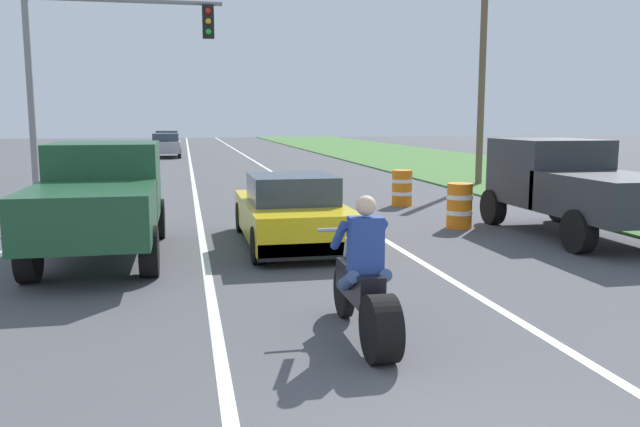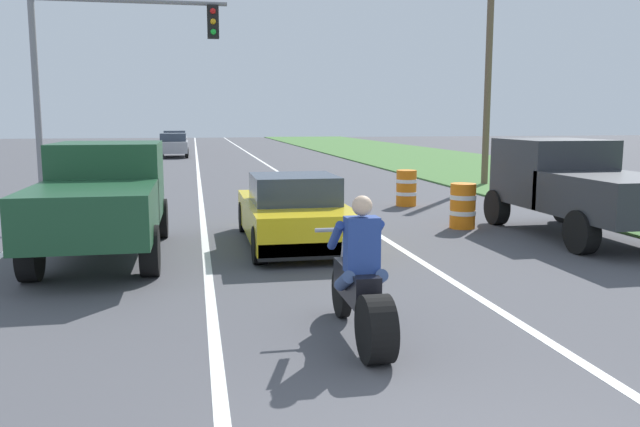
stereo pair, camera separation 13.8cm
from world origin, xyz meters
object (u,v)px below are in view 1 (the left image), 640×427
(motorcycle_with_rider, at_px, (365,289))
(traffic_light_mast_near, at_px, (93,59))
(pickup_truck_right_shoulder_dark_grey, at_px, (572,183))
(construction_barrel_mid, at_px, (402,188))
(construction_barrel_nearest, at_px, (459,205))
(distant_car_far_ahead, at_px, (166,145))
(sports_car_yellow, at_px, (291,213))
(pickup_truck_left_lane_dark_green, at_px, (101,195))
(distant_car_further_ahead, at_px, (167,140))

(motorcycle_with_rider, height_order, traffic_light_mast_near, traffic_light_mast_near)
(pickup_truck_right_shoulder_dark_grey, xyz_separation_m, construction_barrel_mid, (-1.89, 5.20, -0.60))
(construction_barrel_nearest, bearing_deg, distant_car_far_ahead, 103.94)
(sports_car_yellow, xyz_separation_m, distant_car_far_ahead, (-3.08, 29.70, 0.14))
(pickup_truck_left_lane_dark_green, bearing_deg, traffic_light_mast_near, 97.17)
(distant_car_far_ahead, bearing_deg, construction_barrel_nearest, -76.06)
(pickup_truck_right_shoulder_dark_grey, height_order, distant_car_far_ahead, pickup_truck_right_shoulder_dark_grey)
(sports_car_yellow, xyz_separation_m, pickup_truck_left_lane_dark_green, (-3.43, -0.45, 0.48))
(sports_car_yellow, relative_size, pickup_truck_left_lane_dark_green, 0.90)
(pickup_truck_left_lane_dark_green, relative_size, distant_car_further_ahead, 1.20)
(pickup_truck_left_lane_dark_green, distance_m, distant_car_further_ahead, 38.79)
(motorcycle_with_rider, xyz_separation_m, distant_car_further_ahead, (-3.12, 43.94, 0.18))
(traffic_light_mast_near, height_order, construction_barrel_mid, traffic_light_mast_near)
(construction_barrel_nearest, distance_m, construction_barrel_mid, 3.79)
(sports_car_yellow, distance_m, distant_car_further_ahead, 38.47)
(traffic_light_mast_near, xyz_separation_m, distant_car_further_ahead, (1.11, 31.55, -3.27))
(pickup_truck_left_lane_dark_green, xyz_separation_m, traffic_light_mast_near, (-0.91, 7.23, 2.93))
(traffic_light_mast_near, height_order, distant_car_further_ahead, traffic_light_mast_near)
(sports_car_yellow, height_order, construction_barrel_mid, sports_car_yellow)
(pickup_truck_left_lane_dark_green, xyz_separation_m, distant_car_further_ahead, (0.20, 38.78, -0.33))
(pickup_truck_left_lane_dark_green, relative_size, traffic_light_mast_near, 0.80)
(traffic_light_mast_near, relative_size, construction_barrel_mid, 6.00)
(construction_barrel_mid, height_order, distant_car_far_ahead, distant_car_far_ahead)
(distant_car_further_ahead, bearing_deg, pickup_truck_right_shoulder_dark_grey, -76.77)
(motorcycle_with_rider, height_order, distant_car_further_ahead, motorcycle_with_rider)
(pickup_truck_left_lane_dark_green, bearing_deg, construction_barrel_mid, 36.33)
(pickup_truck_right_shoulder_dark_grey, xyz_separation_m, traffic_light_mast_near, (-10.18, 7.00, 2.93))
(sports_car_yellow, distance_m, traffic_light_mast_near, 8.74)
(distant_car_further_ahead, bearing_deg, pickup_truck_left_lane_dark_green, -90.30)
(pickup_truck_right_shoulder_dark_grey, relative_size, traffic_light_mast_near, 0.80)
(traffic_light_mast_near, bearing_deg, construction_barrel_mid, -12.31)
(motorcycle_with_rider, bearing_deg, traffic_light_mast_near, 108.86)
(traffic_light_mast_near, height_order, construction_barrel_nearest, traffic_light_mast_near)
(distant_car_far_ahead, bearing_deg, motorcycle_with_rider, -85.17)
(motorcycle_with_rider, bearing_deg, pickup_truck_left_lane_dark_green, 122.80)
(sports_car_yellow, bearing_deg, distant_car_further_ahead, 94.81)
(pickup_truck_right_shoulder_dark_grey, distance_m, traffic_light_mast_near, 12.70)
(sports_car_yellow, height_order, pickup_truck_right_shoulder_dark_grey, pickup_truck_right_shoulder_dark_grey)
(distant_car_far_ahead, relative_size, distant_car_further_ahead, 1.00)
(sports_car_yellow, distance_m, pickup_truck_right_shoulder_dark_grey, 5.87)
(motorcycle_with_rider, xyz_separation_m, sports_car_yellow, (0.10, 5.61, 0.04))
(distant_car_further_ahead, bearing_deg, sports_car_yellow, -85.19)
(motorcycle_with_rider, height_order, construction_barrel_nearest, motorcycle_with_rider)
(construction_barrel_nearest, bearing_deg, distant_car_further_ahead, 100.99)
(construction_barrel_mid, bearing_deg, sports_car_yellow, -128.47)
(motorcycle_with_rider, height_order, sports_car_yellow, motorcycle_with_rider)
(sports_car_yellow, xyz_separation_m, distant_car_further_ahead, (-3.22, 38.33, 0.14))
(construction_barrel_nearest, height_order, distant_car_further_ahead, distant_car_further_ahead)
(distant_car_far_ahead, xyz_separation_m, distant_car_further_ahead, (-0.14, 8.64, 0.00))
(pickup_truck_left_lane_dark_green, distance_m, pickup_truck_right_shoulder_dark_grey, 9.27)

